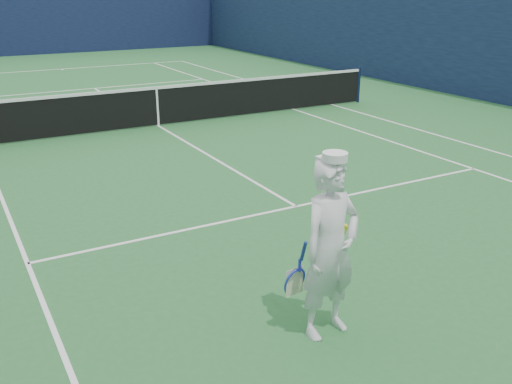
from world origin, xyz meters
TOP-DOWN VIEW (x-y plane):
  - ground at (0.00, 0.00)m, footprint 80.00×80.00m
  - court_markings at (0.00, 0.00)m, footprint 11.03×23.83m
  - windscreen_fence at (0.00, 0.00)m, footprint 20.12×36.12m
  - tennis_net at (0.00, 0.00)m, footprint 12.88×0.09m
  - tennis_player at (-1.64, -9.51)m, footprint 0.82×0.52m

SIDE VIEW (x-z plane):
  - ground at x=0.00m, z-range 0.00..0.00m
  - court_markings at x=0.00m, z-range 0.00..0.01m
  - tennis_net at x=0.00m, z-range 0.02..1.09m
  - tennis_player at x=-1.64m, z-range -0.02..1.90m
  - windscreen_fence at x=0.00m, z-range 0.00..4.00m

